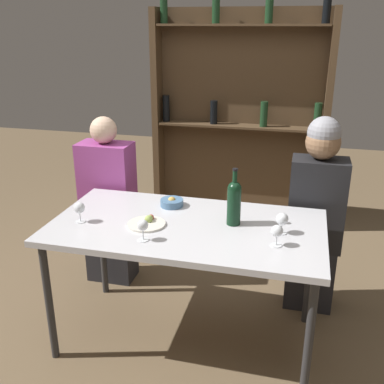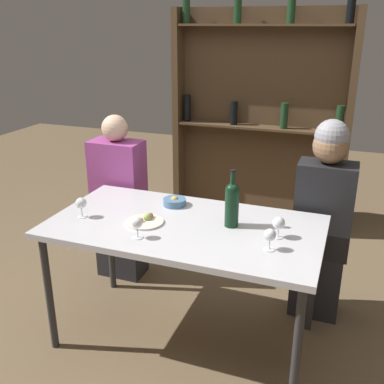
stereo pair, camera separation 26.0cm
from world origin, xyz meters
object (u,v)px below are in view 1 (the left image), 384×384
wine_glass_2 (79,208)px  seated_person_right (315,217)px  wine_glass_0 (282,220)px  wine_glass_1 (143,226)px  wine_bottle (234,201)px  snack_bowl (172,202)px  wine_glass_3 (277,232)px  food_plate_0 (147,223)px  seated_person_left (109,206)px

wine_glass_2 → seated_person_right: (1.32, 0.68, -0.20)m
wine_glass_0 → wine_glass_2: 1.13m
wine_glass_1 → wine_glass_2: wine_glass_2 is taller
wine_bottle → wine_glass_1: bearing=-143.2°
wine_glass_1 → seated_person_right: size_ratio=0.09×
wine_bottle → snack_bowl: size_ratio=2.32×
wine_glass_3 → seated_person_right: size_ratio=0.09×
wine_bottle → wine_glass_2: wine_bottle is taller
seated_person_right → wine_glass_0: bearing=-109.4°
food_plate_0 → snack_bowl: 0.30m
wine_glass_2 → snack_bowl: wine_glass_2 is taller
snack_bowl → seated_person_left: bearing=151.0°
food_plate_0 → seated_person_left: bearing=130.2°
wine_glass_2 → snack_bowl: 0.57m
seated_person_right → food_plate_0: bearing=-146.4°
wine_glass_2 → wine_glass_3: (1.11, -0.02, -0.01)m
snack_bowl → seated_person_right: size_ratio=0.11×
wine_glass_1 → seated_person_left: bearing=125.1°
seated_person_left → wine_glass_0: bearing=-23.4°
wine_glass_3 → wine_glass_0: bearing=84.2°
wine_glass_3 → wine_glass_1: bearing=-170.9°
wine_glass_1 → seated_person_right: bearing=42.4°
wine_glass_0 → food_plate_0: wine_glass_0 is taller
wine_glass_2 → wine_glass_3: 1.11m
wine_glass_3 → seated_person_right: (0.21, 0.70, -0.19)m
wine_bottle → seated_person_right: seated_person_right is taller
wine_glass_0 → food_plate_0: size_ratio=0.54×
wine_glass_2 → snack_bowl: bearing=39.0°
wine_bottle → seated_person_right: 0.73m
seated_person_left → seated_person_right: bearing=0.0°
wine_glass_1 → seated_person_left: 1.03m
wine_bottle → seated_person_left: size_ratio=0.26×
wine_glass_1 → wine_glass_3: size_ratio=1.02×
snack_bowl → seated_person_left: size_ratio=0.11×
snack_bowl → seated_person_left: seated_person_left is taller
snack_bowl → wine_glass_1: bearing=-91.3°
wine_glass_1 → snack_bowl: size_ratio=0.82×
wine_glass_0 → wine_glass_1: wine_glass_0 is taller
wine_glass_3 → food_plate_0: wine_glass_3 is taller
wine_glass_0 → wine_glass_1: size_ratio=1.01×
wine_glass_0 → wine_glass_3: size_ratio=1.03×
snack_bowl → wine_glass_2: bearing=-141.0°
wine_glass_3 → seated_person_left: bearing=150.7°
food_plate_0 → seated_person_right: size_ratio=0.16×
food_plate_0 → seated_person_right: 1.13m
seated_person_left → seated_person_right: size_ratio=0.95×
snack_bowl → seated_person_right: 0.95m
wine_glass_1 → seated_person_left: (-0.57, 0.81, -0.27)m
wine_bottle → seated_person_left: seated_person_left is taller
snack_bowl → seated_person_right: (0.88, 0.32, -0.14)m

